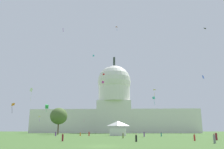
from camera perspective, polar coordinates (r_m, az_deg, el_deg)
ground_plane at (r=33.99m, az=-2.61°, el=-17.24°), size 800.00×800.00×0.00m
capitol_building at (r=190.75m, az=0.56°, el=-8.18°), size 132.88×27.62×63.29m
event_tent at (r=97.59m, az=1.49°, el=-13.11°), size 6.89×5.01×5.93m
tree_west_near at (r=123.71m, az=-12.99°, el=-9.96°), size 11.30×11.72×13.48m
person_olive_back_left at (r=66.01m, az=2.74°, el=-14.82°), size 0.35×0.35×1.56m
person_teal_near_tree_west at (r=87.72m, az=12.05°, el=-14.24°), size 0.48×0.48×1.56m
person_red_edge_west at (r=93.87m, az=-5.68°, el=-14.37°), size 0.65×0.65×1.71m
person_grey_back_right at (r=44.36m, az=23.92°, el=-14.29°), size 0.54×0.54×1.65m
person_red_mid_left at (r=53.35m, az=19.67°, el=-14.44°), size 0.50×0.50×1.46m
person_maroon_deep_crowd at (r=49.81m, az=-12.07°, el=-14.97°), size 0.51×0.51×1.57m
person_black_edge_east at (r=46.96m, az=5.98°, el=-15.33°), size 0.38×0.38×1.48m
person_maroon_lawn_far_left at (r=58.76m, az=24.32°, el=-13.77°), size 0.62×0.62×1.75m
person_orange_aisle_center at (r=94.12m, az=-7.83°, el=-14.38°), size 0.57×0.57×1.48m
person_purple_lawn_far_right at (r=93.47m, az=-13.72°, el=-14.07°), size 0.66×0.66×1.70m
person_purple_mid_center at (r=83.27m, az=7.92°, el=-14.39°), size 0.40×0.40×1.79m
kite_pink_low at (r=166.19m, az=-6.90°, el=-11.04°), size 0.36×1.04×2.34m
kite_black_high at (r=101.94m, az=22.26°, el=10.33°), size 1.66×1.66×0.27m
kite_orange_low at (r=72.50m, az=-23.22°, el=-6.82°), size 1.03×1.03×2.95m
kite_magenta_mid at (r=136.37m, az=-2.26°, el=-1.91°), size 1.33×1.35×3.41m
kite_cyan_high at (r=166.46m, az=-4.58°, el=4.66°), size 1.30×1.24×1.45m
kite_blue_low at (r=73.06m, az=21.55°, el=-0.57°), size 0.71×0.82×1.01m
kite_yellow_low at (r=126.47m, az=-17.35°, el=-10.12°), size 1.14×0.84×2.13m
kite_white_low at (r=85.75m, az=-19.29°, el=-3.90°), size 1.11×0.59×4.77m
kite_violet_high at (r=84.57m, az=-11.97°, el=10.71°), size 0.44×0.97×1.32m
kite_green_low at (r=85.98m, az=-15.77°, el=-7.63°), size 1.48×1.53×2.68m
kite_gold_low at (r=95.05m, az=10.25°, el=-3.90°), size 1.31×1.56×3.27m
kite_red_mid at (r=107.99m, az=-2.07°, el=0.06°), size 0.94×0.95×0.77m
kite_turquoise_low at (r=84.72m, az=10.25°, el=-5.70°), size 1.01×1.05×3.18m
kite_pink_high at (r=117.52m, az=1.18°, el=11.62°), size 1.30×1.00×2.15m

